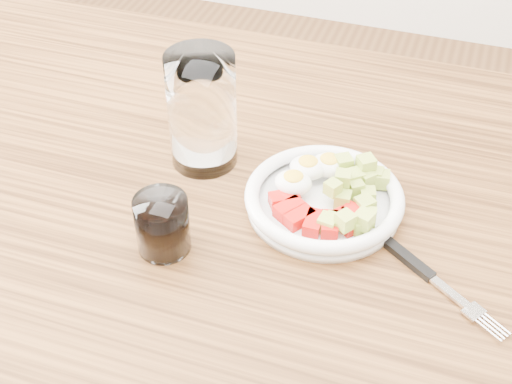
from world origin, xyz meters
TOP-DOWN VIEW (x-y plane):
  - dining_table at (0.00, 0.00)m, footprint 1.50×0.90m
  - bowl at (0.07, 0.04)m, footprint 0.20×0.20m
  - fork at (0.20, -0.03)m, footprint 0.17×0.13m
  - water_glass at (-0.11, 0.09)m, footprint 0.09×0.09m
  - coffee_glass at (-0.09, -0.09)m, footprint 0.06×0.06m

SIDE VIEW (x-z plane):
  - dining_table at x=0.00m, z-range 0.28..1.05m
  - fork at x=0.20m, z-range 0.77..0.78m
  - bowl at x=0.07m, z-range 0.76..0.81m
  - coffee_glass at x=-0.09m, z-range 0.77..0.84m
  - water_glass at x=-0.11m, z-range 0.77..0.93m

